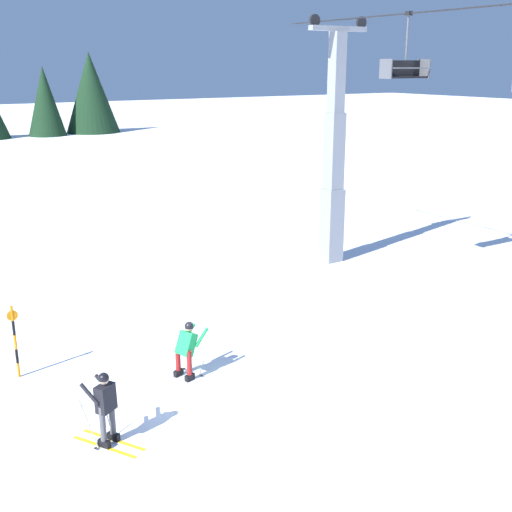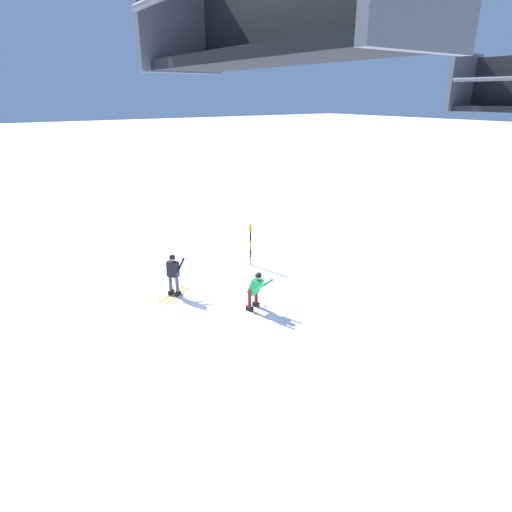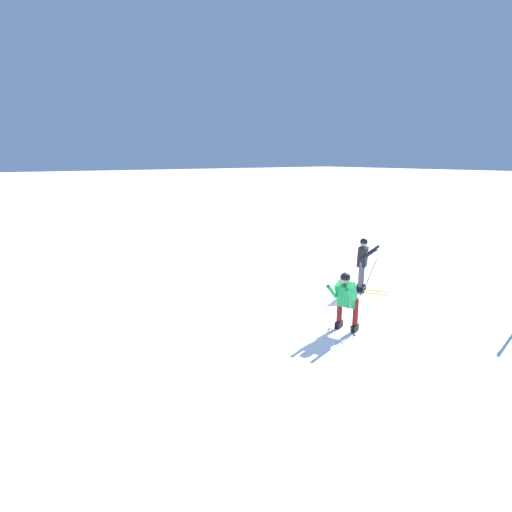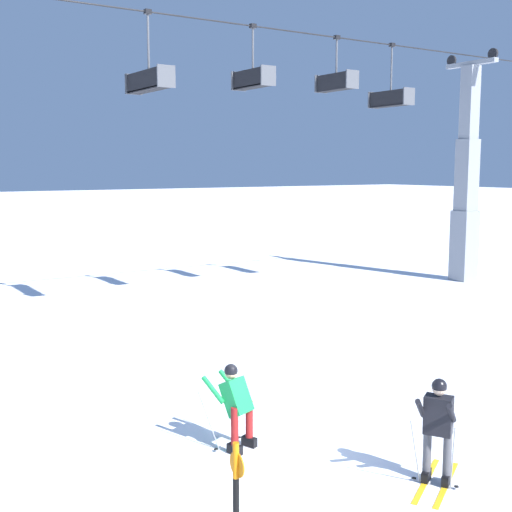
% 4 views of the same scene
% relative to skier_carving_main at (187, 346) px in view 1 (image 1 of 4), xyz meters
% --- Properties ---
extents(ground_plane, '(260.00, 260.00, 0.00)m').
position_rel_skier_carving_main_xyz_m(ground_plane, '(0.82, -0.43, -0.86)').
color(ground_plane, white).
extents(skier_carving_main, '(1.07, 1.64, 1.61)m').
position_rel_skier_carving_main_xyz_m(skier_carving_main, '(0.00, 0.00, 0.00)').
color(skier_carving_main, white).
rests_on(skier_carving_main, ground_plane).
extents(lift_tower_near, '(0.74, 2.68, 9.61)m').
position_rel_skier_carving_main_xyz_m(lift_tower_near, '(-6.19, 9.61, 3.15)').
color(lift_tower_near, gray).
rests_on(lift_tower_near, ground_plane).
extents(chairlift_seat_nearest, '(0.61, 1.79, 2.13)m').
position_rel_skier_carving_main_xyz_m(chairlift_seat_nearest, '(-2.62, 9.61, 6.86)').
color(chairlift_seat_nearest, black).
extents(trail_marker_pole, '(0.07, 0.28, 1.97)m').
position_rel_skier_carving_main_xyz_m(trail_marker_pole, '(-2.31, -3.76, 0.21)').
color(trail_marker_pole, orange).
rests_on(trail_marker_pole, ground_plane).
extents(skier_distant_uphill, '(1.65, 1.20, 1.70)m').
position_rel_skier_carving_main_xyz_m(skier_distant_uphill, '(1.89, -2.82, 0.12)').
color(skier_distant_uphill, yellow).
rests_on(skier_distant_uphill, ground_plane).
extents(tree_line_ridge, '(8.58, 29.59, 9.39)m').
position_rel_skier_carving_main_xyz_m(tree_line_ridge, '(-63.64, 9.20, 3.13)').
color(tree_line_ridge, black).
rests_on(tree_line_ridge, ground_plane).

